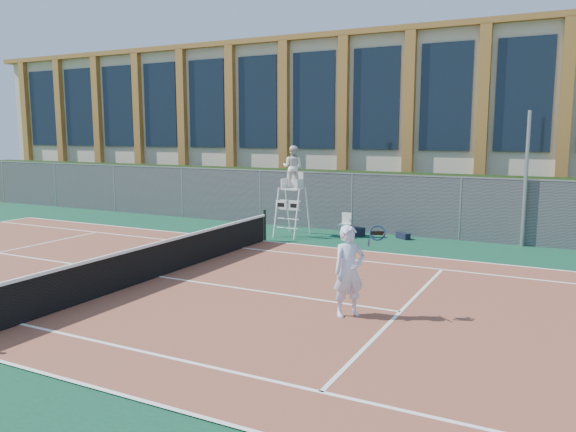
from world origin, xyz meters
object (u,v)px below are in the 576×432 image
at_px(tennis_player, 349,271).
at_px(steel_pole, 526,179).
at_px(plastic_chair, 346,222).
at_px(umpire_chair, 293,170).

bearing_deg(tennis_player, steel_pole, 74.96).
relative_size(steel_pole, plastic_chair, 5.36).
xyz_separation_m(umpire_chair, plastic_chair, (1.74, 0.86, -1.93)).
xyz_separation_m(umpire_chair, tennis_player, (5.16, -7.75, -1.45)).
bearing_deg(umpire_chair, plastic_chair, 26.42).
height_order(steel_pole, plastic_chair, steel_pole).
bearing_deg(steel_pole, plastic_chair, -172.41).
bearing_deg(plastic_chair, steel_pole, 7.59).
distance_m(umpire_chair, tennis_player, 9.42).
bearing_deg(tennis_player, umpire_chair, 123.63).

